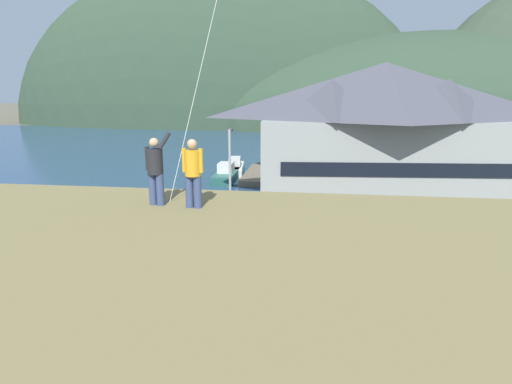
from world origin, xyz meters
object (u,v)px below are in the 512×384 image
object	(u,v)px
parked_car_corner_spot	(388,253)
wharf_dock	(259,175)
moored_boat_wharfside	(235,168)
person_companion	(193,171)
harbor_lodge	(382,132)
person_kite_flyer	(155,169)
parked_car_lone_by_shed	(248,259)
parked_car_back_row_left	(194,302)
parked_car_front_row_end	(19,241)
parking_light_pole	(230,179)
storage_shed_near_lot	(83,237)
moored_boat_outer_mooring	(285,176)
parked_car_mid_row_near	(378,307)
storage_shed_waterside	(290,175)
moored_boat_inner_slip	(227,174)

from	to	relation	value
parked_car_corner_spot	wharf_dock	bearing A→B (deg)	112.48
moored_boat_wharfside	person_companion	distance (m)	43.99
harbor_lodge	person_kite_flyer	bearing A→B (deg)	-109.24
parked_car_lone_by_shed	parked_car_back_row_left	distance (m)	5.54
parked_car_front_row_end	wharf_dock	bearing A→B (deg)	66.39
moored_boat_wharfside	parked_car_front_row_end	size ratio (longest dim) A/B	1.53
parking_light_pole	person_companion	bearing A→B (deg)	-81.99
parked_car_lone_by_shed	harbor_lodge	bearing A→B (deg)	60.10
parked_car_front_row_end	parked_car_back_row_left	size ratio (longest dim) A/B	1.01
person_kite_flyer	person_companion	xyz separation A→B (m)	(1.02, -0.14, -0.02)
storage_shed_near_lot	moored_boat_outer_mooring	bearing A→B (deg)	71.36
harbor_lodge	parked_car_mid_row_near	xyz separation A→B (m)	(-2.88, -20.93, -5.67)
storage_shed_near_lot	parked_car_mid_row_near	world-z (taller)	storage_shed_near_lot
parking_light_pole	person_kite_flyer	bearing A→B (deg)	-85.27
person_companion	parked_car_front_row_end	bearing A→B (deg)	138.86
storage_shed_waterside	parked_car_lone_by_shed	world-z (taller)	storage_shed_waterside
moored_boat_wharfside	parked_car_back_row_left	distance (m)	36.14
moored_boat_wharfside	parked_car_lone_by_shed	world-z (taller)	moored_boat_wharfside
wharf_dock	parked_car_front_row_end	distance (m)	29.65
storage_shed_near_lot	parked_car_mid_row_near	xyz separation A→B (m)	(15.40, -3.17, -1.41)
storage_shed_waterside	person_companion	xyz separation A→B (m)	(-0.90, -30.16, 5.94)
parked_car_back_row_left	person_companion	world-z (taller)	person_companion
moored_boat_wharfside	parked_car_lone_by_shed	size ratio (longest dim) A/B	1.52
parked_car_front_row_end	parked_car_corner_spot	xyz separation A→B (m)	(22.78, 0.80, 0.00)
wharf_dock	parked_car_back_row_left	bearing A→B (deg)	-87.85
parked_car_back_row_left	person_companion	size ratio (longest dim) A/B	2.44
storage_shed_near_lot	parked_car_lone_by_shed	xyz separation A→B (m)	(8.93, 1.49, -1.41)
storage_shed_near_lot	storage_shed_waterside	size ratio (longest dim) A/B	1.21
parked_car_front_row_end	parking_light_pole	bearing A→B (deg)	17.60
parked_car_mid_row_near	harbor_lodge	bearing A→B (deg)	82.16
wharf_dock	parking_light_pole	distance (m)	23.49
parked_car_back_row_left	parking_light_pole	bearing A→B (deg)	91.65
moored_boat_wharfside	parking_light_pole	bearing A→B (deg)	-80.39
storage_shed_near_lot	parked_car_corner_spot	size ratio (longest dim) A/B	1.48
parked_car_lone_by_shed	parked_car_front_row_end	distance (m)	14.85
parked_car_front_row_end	parked_car_back_row_left	bearing A→B (deg)	-26.00
parked_car_back_row_left	person_kite_flyer	world-z (taller)	person_kite_flyer
person_companion	harbor_lodge	bearing A→B (deg)	72.69
moored_boat_outer_mooring	harbor_lodge	bearing A→B (deg)	-46.82
parked_car_mid_row_near	parked_car_corner_spot	bearing A→B (deg)	77.14
moored_boat_inner_slip	storage_shed_near_lot	bearing A→B (deg)	-95.11
moored_boat_inner_slip	person_kite_flyer	world-z (taller)	person_kite_flyer
parked_car_corner_spot	person_kite_flyer	distance (m)	17.96
parked_car_back_row_left	person_companion	distance (m)	10.30
moored_boat_outer_mooring	parking_light_pole	size ratio (longest dim) A/B	0.78
storage_shed_waterside	parked_car_back_row_left	world-z (taller)	storage_shed_waterside
parked_car_back_row_left	storage_shed_waterside	bearing A→B (deg)	82.52
parking_light_pole	person_kite_flyer	size ratio (longest dim) A/B	4.17
moored_boat_outer_mooring	person_companion	size ratio (longest dim) A/B	3.47
moored_boat_outer_mooring	parking_light_pole	bearing A→B (deg)	-96.31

